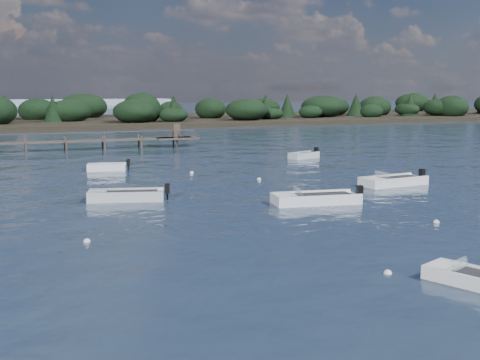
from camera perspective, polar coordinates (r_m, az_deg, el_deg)
name	(u,v)px	position (r m, az deg, el deg)	size (l,w,h in m)	color
ground	(125,139)	(83.99, -10.86, 3.80)	(400.00, 400.00, 0.00)	#172436
dinghy_mid_white_a	(315,201)	(37.02, 7.17, -1.94)	(5.79, 2.71, 1.33)	white
dinghy_mid_grey	(126,197)	(38.42, -10.75, -1.64)	(5.16, 2.90, 1.28)	#B8BEC0
tender_far_white	(107,169)	(52.49, -12.51, 1.06)	(3.66, 2.01, 1.23)	white
tender_far_grey_b	(304,157)	(60.58, 6.07, 2.22)	(3.74, 2.35, 1.26)	#B8BEC0
dinghy_mid_white_b	(393,183)	(44.96, 14.32, -0.25)	(5.55, 2.49, 1.36)	white
buoy_a	(388,274)	(23.76, 13.82, -8.61)	(0.32, 0.32, 0.32)	silver
buoy_b	(436,223)	(33.17, 18.11, -3.86)	(0.32, 0.32, 0.32)	silver
buoy_c	(87,242)	(28.56, -14.31, -5.70)	(0.32, 0.32, 0.32)	silver
buoy_e	(192,173)	(49.91, -4.61, 0.65)	(0.32, 0.32, 0.32)	silver
buoy_extra_a	(259,180)	(46.26, 1.82, 0.04)	(0.32, 0.32, 0.32)	silver
far_headland	(207,112)	(128.82, -3.13, 6.47)	(190.00, 40.00, 5.80)	black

